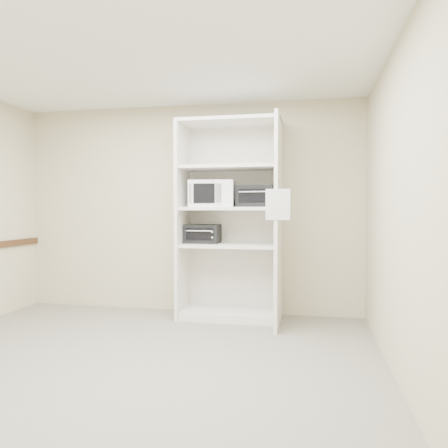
% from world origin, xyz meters
% --- Properties ---
extents(floor, '(4.50, 4.00, 0.01)m').
position_xyz_m(floor, '(0.00, 0.00, 0.00)').
color(floor, slate).
rests_on(floor, ground).
extents(ceiling, '(4.50, 4.00, 0.01)m').
position_xyz_m(ceiling, '(0.00, 0.00, 2.70)').
color(ceiling, white).
extents(wall_back, '(4.50, 0.02, 2.70)m').
position_xyz_m(wall_back, '(0.00, 2.00, 1.35)').
color(wall_back, '#C4B997').
rests_on(wall_back, ground).
extents(wall_right, '(0.02, 4.00, 2.70)m').
position_xyz_m(wall_right, '(2.25, 0.00, 1.35)').
color(wall_right, '#C4B997').
rests_on(wall_right, ground).
extents(shelving_unit, '(1.24, 0.92, 2.42)m').
position_xyz_m(shelving_unit, '(0.67, 1.70, 1.13)').
color(shelving_unit, white).
rests_on(shelving_unit, floor).
extents(microwave, '(0.58, 0.47, 0.33)m').
position_xyz_m(microwave, '(0.39, 1.73, 1.53)').
color(microwave, white).
rests_on(microwave, shelving_unit).
extents(toaster_oven_upper, '(0.49, 0.40, 0.26)m').
position_xyz_m(toaster_oven_upper, '(0.94, 1.75, 1.50)').
color(toaster_oven_upper, black).
rests_on(toaster_oven_upper, shelving_unit).
extents(toaster_oven_lower, '(0.42, 0.32, 0.23)m').
position_xyz_m(toaster_oven_lower, '(0.26, 1.75, 1.04)').
color(toaster_oven_lower, black).
rests_on(toaster_oven_lower, shelving_unit).
extents(paper_sign, '(0.25, 0.01, 0.32)m').
position_xyz_m(paper_sign, '(1.24, 1.07, 1.39)').
color(paper_sign, white).
rests_on(paper_sign, shelving_unit).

